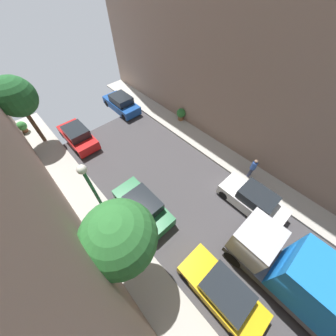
% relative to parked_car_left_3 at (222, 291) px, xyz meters
% --- Properties ---
extents(ground, '(32.00, 32.00, 0.00)m').
position_rel_parked_car_left_3_xyz_m(ground, '(2.70, -0.34, -0.72)').
color(ground, '#423F42').
extents(sidewalk_right, '(2.00, 44.00, 0.15)m').
position_rel_parked_car_left_3_xyz_m(sidewalk_right, '(7.70, -0.34, -0.64)').
color(sidewalk_right, '#B7B2A8').
rests_on(sidewalk_right, ground).
extents(parked_car_left_3, '(1.78, 4.20, 1.57)m').
position_rel_parked_car_left_3_xyz_m(parked_car_left_3, '(0.00, 0.00, 0.00)').
color(parked_car_left_3, gold).
rests_on(parked_car_left_3, ground).
extents(parked_car_left_4, '(1.78, 4.20, 1.57)m').
position_rel_parked_car_left_3_xyz_m(parked_car_left_4, '(0.00, 6.06, 0.00)').
color(parked_car_left_4, '#1E6638').
rests_on(parked_car_left_4, ground).
extents(parked_car_left_5, '(1.78, 4.20, 1.57)m').
position_rel_parked_car_left_3_xyz_m(parked_car_left_5, '(0.00, 14.88, 0.00)').
color(parked_car_left_5, red).
rests_on(parked_car_left_5, ground).
extents(parked_car_right_3, '(1.78, 4.20, 1.57)m').
position_rel_parked_car_left_3_xyz_m(parked_car_right_3, '(5.40, 1.64, 0.00)').
color(parked_car_right_3, white).
rests_on(parked_car_right_3, ground).
extents(parked_car_right_4, '(1.78, 4.20, 1.57)m').
position_rel_parked_car_left_3_xyz_m(parked_car_right_4, '(5.40, 16.43, 0.00)').
color(parked_car_right_4, '#194799').
rests_on(parked_car_right_4, ground).
extents(delivery_truck, '(2.26, 6.60, 3.38)m').
position_rel_parked_car_left_3_xyz_m(delivery_truck, '(2.70, -2.32, 1.07)').
color(delivery_truck, '#4C4C51').
rests_on(delivery_truck, ground).
extents(pedestrian, '(0.40, 0.36, 1.72)m').
position_rel_parked_car_left_3_xyz_m(pedestrian, '(7.41, 3.03, 0.35)').
color(pedestrian, '#2D334C').
rests_on(pedestrian, sidewalk_right).
extents(street_tree_0, '(2.89, 2.89, 5.63)m').
position_rel_parked_car_left_3_xyz_m(street_tree_0, '(-2.30, 3.90, 3.59)').
color(street_tree_0, brown).
rests_on(street_tree_0, sidewalk_left).
extents(street_tree_2, '(2.81, 2.81, 5.48)m').
position_rel_parked_car_left_3_xyz_m(street_tree_2, '(-2.20, 17.06, 3.47)').
color(street_tree_2, brown).
rests_on(street_tree_2, sidewalk_left).
extents(potted_plant_1, '(0.79, 0.79, 1.01)m').
position_rel_parked_car_left_3_xyz_m(potted_plant_1, '(-3.02, 19.39, -0.02)').
color(potted_plant_1, brown).
rests_on(potted_plant_1, sidewalk_left).
extents(potted_plant_3, '(0.83, 0.83, 1.15)m').
position_rel_parked_car_left_3_xyz_m(potted_plant_3, '(8.47, 11.13, 0.08)').
color(potted_plant_3, brown).
rests_on(potted_plant_3, sidewalk_right).
extents(lamp_post, '(0.44, 0.44, 5.13)m').
position_rel_parked_car_left_3_xyz_m(lamp_post, '(-1.90, 7.09, 2.84)').
color(lamp_post, '#26723F').
rests_on(lamp_post, sidewalk_left).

